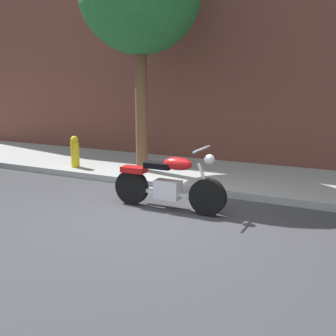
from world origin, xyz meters
The scene contains 4 objects.
ground_plane centered at (0.00, 0.00, 0.00)m, with size 60.00×60.00×0.00m, color #38383D.
sidewalk centered at (0.00, 3.02, 0.07)m, with size 21.64×2.87×0.14m, color #9A9A9A.
motorcycle centered at (0.01, 0.46, 0.45)m, with size 2.08×0.70×1.12m.
fire_hydrant centered at (-3.31, 2.03, 0.46)m, with size 0.20×0.20×0.91m.
Camera 1 is at (2.99, -5.46, 2.15)m, focal length 42.67 mm.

